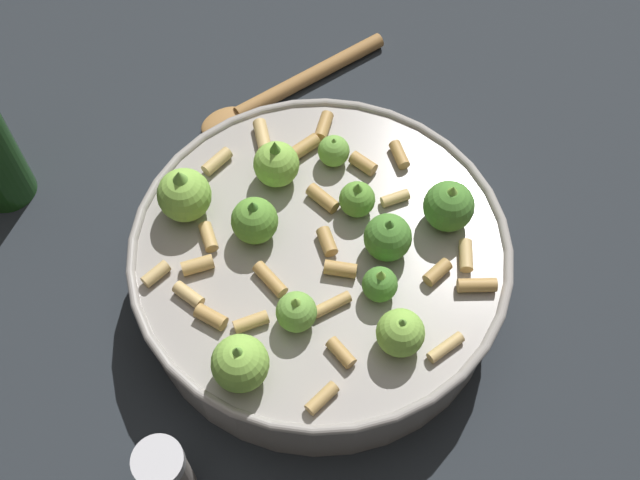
% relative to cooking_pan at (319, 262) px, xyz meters
% --- Properties ---
extents(ground_plane, '(2.40, 2.40, 0.00)m').
position_rel_cooking_pan_xyz_m(ground_plane, '(0.00, 0.00, -0.04)').
color(ground_plane, '#23282D').
extents(cooking_pan, '(0.32, 0.32, 0.12)m').
position_rel_cooking_pan_xyz_m(cooking_pan, '(0.00, 0.00, 0.00)').
color(cooking_pan, '#9E9993').
rests_on(cooking_pan, ground).
extents(pepper_shaker, '(0.04, 0.04, 0.08)m').
position_rel_cooking_pan_xyz_m(pepper_shaker, '(-0.14, -0.16, -0.00)').
color(pepper_shaker, gray).
rests_on(pepper_shaker, ground).
extents(wooden_spoon, '(0.22, 0.12, 0.02)m').
position_rel_cooking_pan_xyz_m(wooden_spoon, '(-0.00, 0.23, -0.04)').
color(wooden_spoon, '#9E703D').
rests_on(wooden_spoon, ground).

